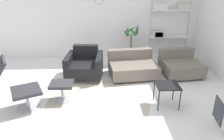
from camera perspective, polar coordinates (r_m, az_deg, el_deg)
ground_plane at (r=4.49m, az=-2.70°, el=-7.98°), size 12.00×12.00×0.00m
wall_back at (r=6.66m, az=-2.85°, el=15.01°), size 12.00×0.09×2.80m
round_rug at (r=4.40m, az=-3.74°, el=-8.67°), size 2.06×2.06×0.01m
lounge_chair at (r=4.25m, az=-26.83°, el=-2.53°), size 1.15×0.90×1.14m
ottoman at (r=4.50m, az=-12.98°, el=-4.47°), size 0.46×0.39×0.38m
armchair_red at (r=5.50m, az=-7.13°, el=1.00°), size 0.93×0.93×0.74m
couch_low at (r=5.56m, az=5.34°, el=0.78°), size 1.25×1.03×0.60m
couch_second at (r=5.88m, az=17.39°, el=1.05°), size 1.02×1.01×0.60m
side_table at (r=4.28m, az=14.24°, el=-4.30°), size 0.44×0.44×0.44m
potted_plant at (r=6.44m, az=5.03°, el=5.64°), size 0.42×0.44×1.19m
shelf_unit at (r=6.73m, az=14.16°, el=12.38°), size 1.20×0.28×1.98m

